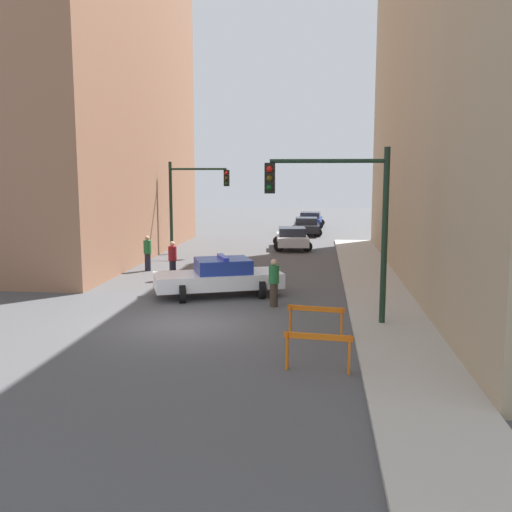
# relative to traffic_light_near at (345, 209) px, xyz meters

# --- Properties ---
(ground_plane) EXTENTS (120.00, 120.00, 0.00)m
(ground_plane) POSITION_rel_traffic_light_near_xyz_m (-4.73, -0.45, -3.53)
(ground_plane) COLOR #4C4C4F
(sidewalk_right) EXTENTS (2.40, 44.00, 0.12)m
(sidewalk_right) POSITION_rel_traffic_light_near_xyz_m (1.47, -0.45, -3.47)
(sidewalk_right) COLOR #B2ADA3
(sidewalk_right) RESTS_ON ground_plane
(building_corner_left) EXTENTS (14.00, 20.00, 25.31)m
(building_corner_left) POSITION_rel_traffic_light_near_xyz_m (-16.73, 13.55, 9.12)
(building_corner_left) COLOR #93664C
(building_corner_left) RESTS_ON ground_plane
(traffic_light_near) EXTENTS (3.64, 0.35, 5.20)m
(traffic_light_near) POSITION_rel_traffic_light_near_xyz_m (0.00, 0.00, 0.00)
(traffic_light_near) COLOR black
(traffic_light_near) RESTS_ON sidewalk_right
(traffic_light_far) EXTENTS (3.44, 0.35, 5.20)m
(traffic_light_far) POSITION_rel_traffic_light_near_xyz_m (-8.03, 14.54, -0.13)
(traffic_light_far) COLOR black
(traffic_light_far) RESTS_ON ground_plane
(police_car) EXTENTS (5.05, 3.39, 1.52)m
(police_car) POSITION_rel_traffic_light_near_xyz_m (-4.45, 3.73, -2.81)
(police_car) COLOR white
(police_car) RESTS_ON ground_plane
(parked_car_near) EXTENTS (2.55, 4.45, 1.31)m
(parked_car_near) POSITION_rel_traffic_light_near_xyz_m (-2.41, 17.51, -2.86)
(parked_car_near) COLOR silver
(parked_car_near) RESTS_ON ground_plane
(parked_car_mid) EXTENTS (2.38, 4.37, 1.31)m
(parked_car_mid) POSITION_rel_traffic_light_near_xyz_m (-1.75, 25.49, -2.86)
(parked_car_mid) COLOR black
(parked_car_mid) RESTS_ON ground_plane
(parked_car_far) EXTENTS (2.42, 4.39, 1.31)m
(parked_car_far) POSITION_rel_traffic_light_near_xyz_m (-1.54, 31.38, -2.86)
(parked_car_far) COLOR navy
(parked_car_far) RESTS_ON ground_plane
(pedestrian_crossing) EXTENTS (0.50, 0.50, 1.66)m
(pedestrian_crossing) POSITION_rel_traffic_light_near_xyz_m (-7.05, 6.83, -2.67)
(pedestrian_crossing) COLOR black
(pedestrian_crossing) RESTS_ON ground_plane
(pedestrian_corner) EXTENTS (0.37, 0.37, 1.66)m
(pedestrian_corner) POSITION_rel_traffic_light_near_xyz_m (-8.78, 8.81, -2.67)
(pedestrian_corner) COLOR black
(pedestrian_corner) RESTS_ON ground_plane
(pedestrian_sidewalk) EXTENTS (0.51, 0.51, 1.66)m
(pedestrian_sidewalk) POSITION_rel_traffic_light_near_xyz_m (-2.27, 2.21, -2.67)
(pedestrian_sidewalk) COLOR #382D23
(pedestrian_sidewalk) RESTS_ON ground_plane
(barrier_front) EXTENTS (1.59, 0.34, 0.90)m
(barrier_front) POSITION_rel_traffic_light_near_xyz_m (-0.73, -4.18, -2.91)
(barrier_front) COLOR orange
(barrier_front) RESTS_ON ground_plane
(barrier_mid) EXTENTS (1.59, 0.39, 0.90)m
(barrier_mid) POSITION_rel_traffic_light_near_xyz_m (-0.80, -1.44, -2.91)
(barrier_mid) COLOR orange
(barrier_mid) RESTS_ON ground_plane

